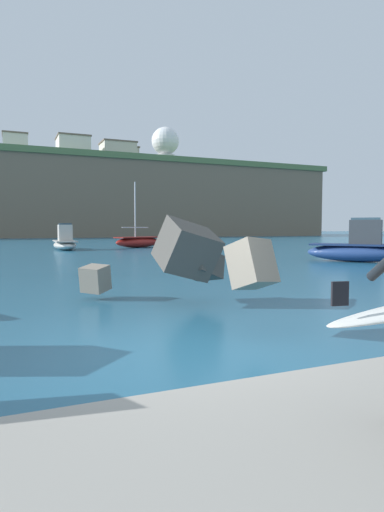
% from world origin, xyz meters
% --- Properties ---
extents(ground_plane, '(400.00, 400.00, 0.00)m').
position_xyz_m(ground_plane, '(0.00, 0.00, 0.00)').
color(ground_plane, '#235B7A').
extents(breakwater_jetty, '(31.38, 8.24, 2.17)m').
position_xyz_m(breakwater_jetty, '(-0.53, 0.69, 0.90)').
color(breakwater_jetty, gray).
rests_on(breakwater_jetty, ground).
extents(boat_near_left, '(1.95, 5.52, 2.25)m').
position_xyz_m(boat_near_left, '(2.04, 32.26, 0.67)').
color(boat_near_left, beige).
rests_on(boat_near_left, ground).
extents(boat_near_centre, '(4.74, 5.20, 2.40)m').
position_xyz_m(boat_near_centre, '(15.17, 12.26, 0.74)').
color(boat_near_centre, navy).
rests_on(boat_near_centre, ground).
extents(boat_mid_right, '(5.49, 3.66, 6.18)m').
position_xyz_m(boat_mid_right, '(9.03, 33.99, 0.57)').
color(boat_mid_right, maroon).
rests_on(boat_mid_right, ground).
extents(headland_bluff, '(106.90, 31.60, 16.77)m').
position_xyz_m(headland_bluff, '(15.64, 93.96, 8.41)').
color(headland_bluff, '#756651').
rests_on(headland_bluff, ground).
extents(radar_dome, '(6.67, 6.67, 9.55)m').
position_xyz_m(radar_dome, '(33.42, 94.44, 22.19)').
color(radar_dome, silver).
rests_on(radar_dome, headland_bluff).
extents(station_building_west, '(7.80, 6.90, 4.88)m').
position_xyz_m(station_building_west, '(21.59, 94.02, 19.22)').
color(station_building_west, beige).
rests_on(station_building_west, headland_bluff).
extents(station_building_central, '(6.82, 7.43, 4.74)m').
position_xyz_m(station_building_central, '(11.07, 91.06, 19.16)').
color(station_building_central, silver).
rests_on(station_building_central, headland_bluff).
extents(station_building_east, '(5.05, 5.69, 4.84)m').
position_xyz_m(station_building_east, '(-0.46, 93.43, 19.21)').
color(station_building_east, silver).
rests_on(station_building_east, headland_bluff).
extents(station_building_annex, '(8.15, 7.02, 4.50)m').
position_xyz_m(station_building_annex, '(23.06, 98.03, 19.04)').
color(station_building_annex, beige).
rests_on(station_building_annex, headland_bluff).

